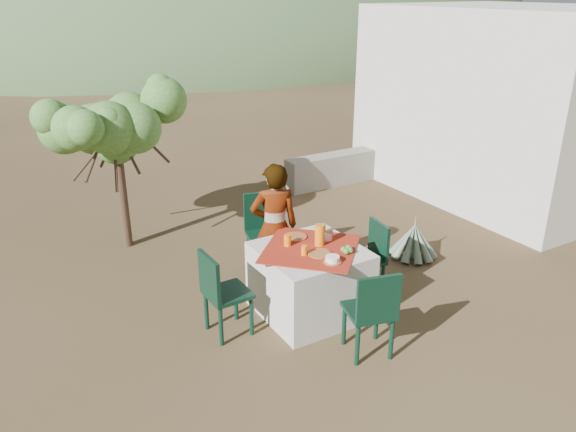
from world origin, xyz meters
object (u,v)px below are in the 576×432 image
object	(u,v)px
chair_far	(265,229)
guesthouse	(509,102)
chair_near	(372,310)
chair_left	(220,290)
chair_right	(370,254)
agave	(414,241)
person	(274,227)
shrub_tree	(119,133)
table	(310,281)
juice_pitcher	(320,235)

from	to	relation	value
chair_far	guesthouse	bearing A→B (deg)	20.50
chair_near	chair_left	distance (m)	1.49
chair_right	guesthouse	distance (m)	4.67
chair_near	agave	size ratio (longest dim) A/B	1.38
chair_far	agave	bearing A→B (deg)	-7.71
person	shrub_tree	bearing A→B (deg)	-43.07
chair_near	shrub_tree	size ratio (longest dim) A/B	0.47
table	juice_pitcher	distance (m)	0.51
chair_right	chair_near	bearing A→B (deg)	-30.00
person	chair_far	bearing A→B (deg)	-85.74
chair_far	chair_left	bearing A→B (deg)	-122.08
guesthouse	juice_pitcher	world-z (taller)	guesthouse
chair_right	guesthouse	xyz separation A→B (m)	(4.22, 1.73, 1.03)
chair_far	table	bearing A→B (deg)	-80.14
chair_near	person	world-z (taller)	person
chair_near	agave	bearing A→B (deg)	-127.45
chair_right	table	bearing A→B (deg)	-80.50
table	chair_far	size ratio (longest dim) A/B	1.34
chair_far	juice_pitcher	world-z (taller)	juice_pitcher
agave	person	bearing A→B (deg)	172.41
table	chair_near	xyz separation A→B (m)	(0.07, -0.96, 0.13)
chair_near	guesthouse	size ratio (longest dim) A/B	0.22
agave	guesthouse	xyz separation A→B (m)	(3.16, 1.32, 1.28)
shrub_tree	juice_pitcher	distance (m)	3.08
chair_right	juice_pitcher	size ratio (longest dim) A/B	3.74
chair_left	person	distance (m)	1.15
chair_far	juice_pitcher	size ratio (longest dim) A/B	4.29
chair_far	chair_left	size ratio (longest dim) A/B	1.07
chair_right	chair_far	bearing A→B (deg)	-138.24
chair_near	juice_pitcher	bearing A→B (deg)	-78.35
table	guesthouse	bearing A→B (deg)	19.20
chair_far	chair_near	bearing A→B (deg)	-76.72
person	guesthouse	size ratio (longest dim) A/B	0.36
person	juice_pitcher	distance (m)	0.71
table	agave	bearing A→B (deg)	13.06
table	shrub_tree	size ratio (longest dim) A/B	0.67
guesthouse	person	bearing A→B (deg)	-168.19
table	chair_left	distance (m)	1.00
chair_near	shrub_tree	distance (m)	4.03
chair_near	shrub_tree	xyz separation A→B (m)	(-1.22, 3.70, 1.03)
chair_right	person	distance (m)	1.13
chair_right	juice_pitcher	world-z (taller)	juice_pitcher
chair_near	guesthouse	xyz separation A→B (m)	(4.98, 2.72, 0.99)
chair_left	agave	bearing A→B (deg)	-84.80
agave	juice_pitcher	bearing A→B (deg)	-166.62
chair_left	shrub_tree	bearing A→B (deg)	1.99
chair_far	person	bearing A→B (deg)	-90.65
agave	chair_far	bearing A→B (deg)	158.89
chair_left	chair_right	size ratio (longest dim) A/B	1.07
chair_left	agave	size ratio (longest dim) A/B	1.37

